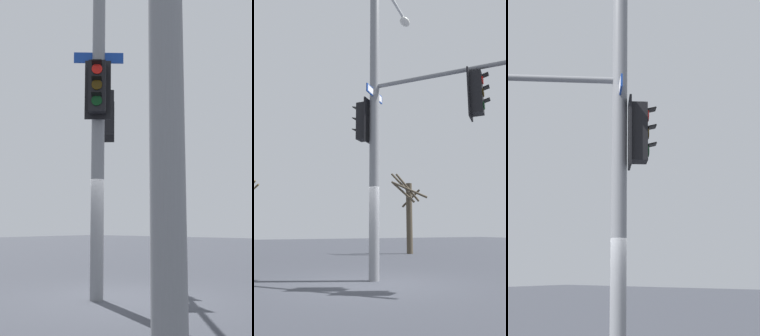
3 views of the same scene
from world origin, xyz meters
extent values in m
plane|color=#35373F|center=(0.00, 0.00, 0.00)|extent=(80.00, 80.00, 0.00)
cylinder|color=slate|center=(-0.29, -0.44, 4.87)|extent=(0.28, 0.28, 9.73)
cylinder|color=slate|center=(-1.99, 1.58, 5.44)|extent=(3.49, 4.12, 0.12)
cube|color=black|center=(-2.13, 1.75, 4.74)|extent=(0.47, 0.46, 1.10)
cube|color=black|center=(-2.02, 1.62, 4.74)|extent=(0.45, 0.40, 1.30)
cylinder|color=red|center=(-2.24, 1.87, 5.08)|extent=(0.19, 0.17, 0.22)
cube|color=black|center=(-2.29, 1.93, 5.20)|extent=(0.26, 0.26, 0.06)
cylinder|color=#352504|center=(-2.24, 1.87, 4.74)|extent=(0.19, 0.17, 0.22)
cube|color=black|center=(-2.29, 1.93, 4.86)|extent=(0.26, 0.26, 0.06)
cylinder|color=black|center=(-2.24, 1.87, 4.40)|extent=(0.19, 0.17, 0.22)
cube|color=black|center=(-2.29, 1.93, 4.52)|extent=(0.26, 0.26, 0.06)
cylinder|color=slate|center=(-2.13, 1.75, 5.37)|extent=(0.04, 0.04, 0.15)
cube|color=black|center=(-2.87, 2.63, 4.74)|extent=(0.47, 0.45, 1.10)
cube|color=black|center=(-2.77, 2.49, 4.74)|extent=(0.48, 0.36, 1.30)
cylinder|color=red|center=(-2.97, 2.76, 5.08)|extent=(0.20, 0.15, 0.22)
cube|color=black|center=(-3.01, 2.82, 5.20)|extent=(0.26, 0.25, 0.06)
cylinder|color=#352504|center=(-2.97, 2.76, 4.74)|extent=(0.20, 0.15, 0.22)
cube|color=black|center=(-3.01, 2.82, 4.86)|extent=(0.26, 0.25, 0.06)
cylinder|color=black|center=(-2.97, 2.76, 4.40)|extent=(0.20, 0.15, 0.22)
cube|color=black|center=(-3.01, 2.82, 4.52)|extent=(0.26, 0.25, 0.06)
cylinder|color=slate|center=(-2.87, 2.63, 5.37)|extent=(0.04, 0.04, 0.15)
cube|color=black|center=(-0.05, -0.72, 4.42)|extent=(0.47, 0.46, 1.10)
cube|color=black|center=(-0.16, -0.59, 4.42)|extent=(0.45, 0.39, 1.30)
cylinder|color=red|center=(0.05, -0.85, 4.76)|extent=(0.19, 0.16, 0.22)
cube|color=black|center=(0.10, -0.90, 4.88)|extent=(0.26, 0.26, 0.06)
cylinder|color=#352504|center=(0.05, -0.85, 4.42)|extent=(0.19, 0.16, 0.22)
cube|color=black|center=(0.10, -0.90, 4.54)|extent=(0.26, 0.26, 0.06)
cylinder|color=black|center=(0.05, -0.85, 4.08)|extent=(0.19, 0.16, 0.22)
cube|color=black|center=(0.10, -0.90, 4.20)|extent=(0.26, 0.26, 0.06)
cube|color=navy|center=(-0.29, -0.44, 5.22)|extent=(0.84, 0.75, 0.24)
cube|color=white|center=(-0.30, -0.43, 5.22)|extent=(0.75, 0.67, 0.18)
camera|label=1|loc=(5.75, -6.76, 1.53)|focal=43.93mm
camera|label=2|loc=(3.61, 7.90, 1.34)|focal=35.84mm
camera|label=3|loc=(-6.49, -5.26, 1.95)|focal=47.77mm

